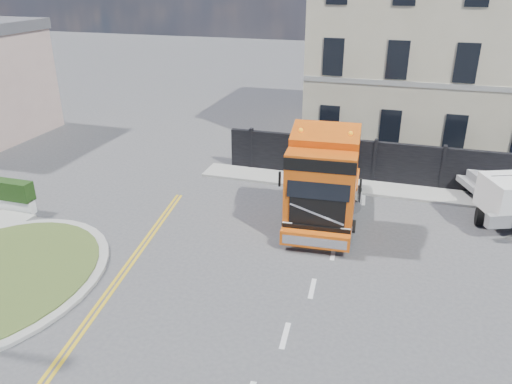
% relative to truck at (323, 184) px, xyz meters
% --- Properties ---
extents(ground, '(120.00, 120.00, 0.00)m').
position_rel_truck_xyz_m(ground, '(-2.45, -3.93, -1.75)').
color(ground, '#424244').
rests_on(ground, ground).
extents(hoarding_fence, '(18.80, 0.25, 2.00)m').
position_rel_truck_xyz_m(hoarding_fence, '(4.10, 5.07, -0.75)').
color(hoarding_fence, black).
rests_on(hoarding_fence, ground).
extents(georgian_building, '(12.30, 10.30, 12.80)m').
position_rel_truck_xyz_m(georgian_building, '(3.55, 12.57, 4.02)').
color(georgian_building, beige).
rests_on(georgian_building, ground).
extents(pavement_far, '(20.00, 1.60, 0.12)m').
position_rel_truck_xyz_m(pavement_far, '(3.55, 4.17, -1.69)').
color(pavement_far, '#979791').
rests_on(pavement_far, ground).
extents(truck, '(2.85, 6.67, 3.91)m').
position_rel_truck_xyz_m(truck, '(0.00, 0.00, 0.00)').
color(truck, black).
rests_on(truck, ground).
extents(flatbed_pickup, '(3.68, 5.41, 2.05)m').
position_rel_truck_xyz_m(flatbed_pickup, '(6.88, 2.43, -0.64)').
color(flatbed_pickup, slate).
rests_on(flatbed_pickup, ground).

